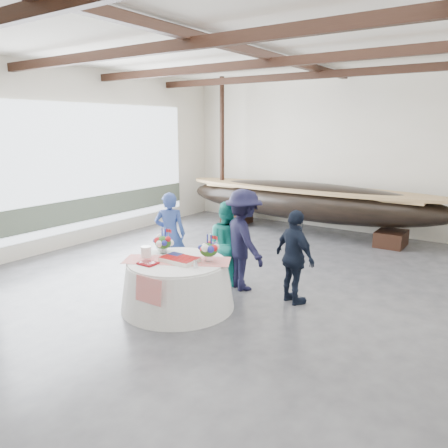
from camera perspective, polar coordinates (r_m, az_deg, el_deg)
The scene contains 13 objects.
floor at distance 8.43m, azimuth 0.25°, elevation -8.43°, with size 10.00×12.00×0.01m, color #3D3D42.
wall_back at distance 13.28m, azimuth 15.16°, elevation 8.88°, with size 10.00×0.02×4.50m, color silver.
wall_left at distance 11.47m, azimuth -21.07°, elevation 7.93°, with size 0.02×12.00×4.50m, color silver.
ceiling at distance 8.00m, azimuth 0.28°, elevation 23.22°, with size 10.00×12.00×0.01m, color white.
pavilion_structure at distance 8.62m, azimuth 3.59°, elevation 19.09°, with size 9.80×11.76×4.50m.
open_bay at distance 12.06m, azimuth -16.86°, elevation 6.40°, with size 0.03×7.00×3.20m.
longboat_display at distance 12.64m, azimuth 10.78°, elevation 2.96°, with size 7.91×1.58×1.48m.
banquet_table at distance 7.54m, azimuth -6.09°, elevation -7.78°, with size 1.93×1.93×0.83m.
tabletop_items at distance 7.50m, azimuth -5.82°, elevation -3.34°, with size 1.83×1.34×0.40m.
guest_woman_blue at distance 9.03m, azimuth -7.06°, elevation -1.31°, with size 0.63×0.42×1.74m, color navy.
guest_woman_teal at distance 8.53m, azimuth 0.26°, elevation -2.44°, with size 0.79×0.61×1.62m, color teal.
guest_man_left at distance 8.17m, azimuth 2.54°, elevation -2.09°, with size 1.24×0.71×1.91m, color black.
guest_man_right at distance 7.63m, azimuth 9.22°, elevation -4.32°, with size 0.97×0.40×1.66m, color black.
Camera 1 is at (4.42, -6.50, 3.05)m, focal length 35.00 mm.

